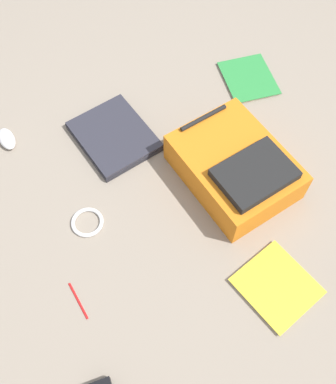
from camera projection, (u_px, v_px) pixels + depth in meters
name	position (u px, v px, depth m)	size (l,w,h in m)	color
ground_plane	(183.00, 199.00, 1.61)	(3.76, 3.76, 0.00)	gray
backpack	(235.00, 167.00, 1.59)	(0.39, 0.48, 0.17)	orange
laptop	(114.00, 136.00, 1.73)	(0.32, 0.36, 0.03)	#24242C
book_manual	(248.00, 78.00, 1.89)	(0.23, 0.26, 0.01)	silver
book_comic	(277.00, 286.00, 1.44)	(0.27, 0.28, 0.01)	silver
computer_mouse	(7.00, 139.00, 1.72)	(0.06, 0.11, 0.03)	silver
cable_coil	(87.00, 222.00, 1.56)	(0.11, 0.11, 0.01)	silver
pen_black	(78.00, 301.00, 1.42)	(0.01, 0.01, 0.13)	red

